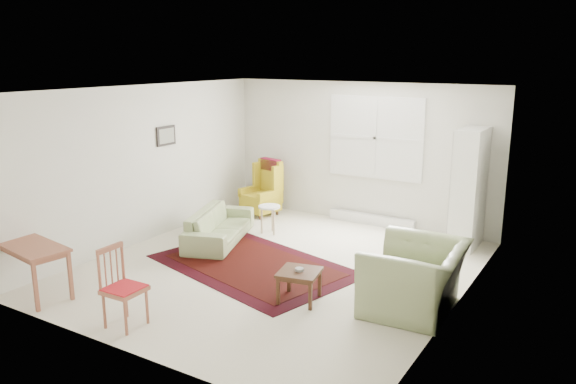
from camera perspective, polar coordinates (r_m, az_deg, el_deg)
The scene contains 10 objects.
room at distance 7.84m, azimuth -0.22°, elevation 1.32°, with size 5.04×5.54×2.51m.
rug at distance 8.13m, azimuth -3.55°, elevation -7.39°, with size 2.83×1.82×0.03m, color black, non-canonical shape.
sofa at distance 9.12m, azimuth -7.00°, elevation -2.83°, with size 1.77×0.69×0.72m, color #8E9C68.
armchair at distance 6.79m, azimuth 12.83°, elevation -7.84°, with size 1.24×1.08×0.96m, color #8E9C68.
wingback_chair at distance 10.53m, azimuth -2.83°, elevation 0.43°, with size 0.60×0.64×1.05m, color gold, non-canonical shape.
coffee_table at distance 6.95m, azimuth 1.15°, elevation -9.50°, with size 0.48×0.48×0.40m, color #412414, non-canonical shape.
stool at distance 9.49m, azimuth -1.91°, elevation -2.80°, with size 0.36×0.36×0.49m, color white, non-canonical shape.
cabinet at distance 9.11m, azimuth 17.93°, elevation 0.33°, with size 0.39×0.75×1.87m, color white, non-canonical shape.
desk at distance 7.75m, azimuth -24.38°, elevation -7.24°, with size 1.04×0.52×0.66m, color #97563C, non-canonical shape.
desk_chair at distance 6.50m, azimuth -16.29°, elevation -9.32°, with size 0.40×0.40×0.91m, color #97563C, non-canonical shape.
Camera 1 is at (4.03, -6.31, 2.93)m, focal length 35.00 mm.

